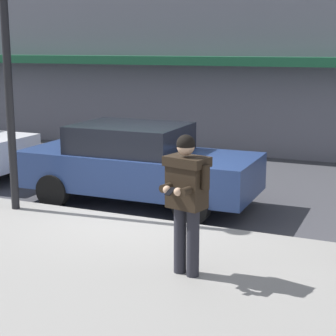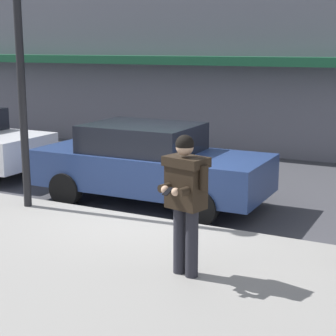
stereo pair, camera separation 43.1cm
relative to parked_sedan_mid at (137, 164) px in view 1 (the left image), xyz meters
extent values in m
plane|color=#3D3D42|center=(0.43, -0.96, -0.79)|extent=(80.00, 80.00, 0.00)
cube|color=gray|center=(1.43, -3.81, -0.72)|extent=(32.00, 5.30, 0.14)
cube|color=silver|center=(1.43, -0.91, -0.79)|extent=(28.00, 0.12, 0.01)
cube|color=#195133|center=(1.43, 5.19, 1.81)|extent=(26.60, 0.70, 0.24)
cylinder|color=black|center=(-3.93, 1.09, -0.47)|extent=(0.64, 0.22, 0.64)
cube|color=navy|center=(0.04, 0.00, -0.12)|extent=(4.52, 1.87, 0.70)
cube|color=black|center=(-0.14, 0.00, 0.49)|extent=(2.09, 1.66, 0.52)
cylinder|color=black|center=(1.43, 0.87, -0.47)|extent=(0.64, 0.23, 0.64)
cylinder|color=black|center=(1.44, -0.84, -0.47)|extent=(0.64, 0.23, 0.64)
cylinder|color=black|center=(-1.36, 0.84, -0.47)|extent=(0.64, 0.23, 0.64)
cylinder|color=black|center=(-1.35, -0.87, -0.47)|extent=(0.64, 0.23, 0.64)
cylinder|color=#23232B|center=(2.36, -3.16, -0.21)|extent=(0.16, 0.16, 0.88)
cylinder|color=#23232B|center=(2.17, -3.11, -0.21)|extent=(0.16, 0.16, 0.88)
cube|color=black|center=(2.27, -3.13, 0.55)|extent=(0.52, 0.40, 0.64)
cube|color=black|center=(2.27, -3.13, 0.82)|extent=(0.59, 0.45, 0.12)
cylinder|color=black|center=(2.53, -3.20, 0.66)|extent=(0.11, 0.11, 0.30)
cylinder|color=black|center=(2.37, -3.32, 0.51)|extent=(0.17, 0.32, 0.10)
sphere|color=tan|center=(2.27, -3.44, 0.51)|extent=(0.10, 0.10, 0.10)
cylinder|color=black|center=(2.00, -3.07, 0.66)|extent=(0.11, 0.11, 0.30)
cylinder|color=black|center=(2.08, -3.25, 0.51)|extent=(0.17, 0.32, 0.10)
sphere|color=tan|center=(2.12, -3.41, 0.51)|extent=(0.10, 0.10, 0.10)
cube|color=black|center=(2.19, -3.46, 0.51)|extent=(0.11, 0.15, 0.07)
sphere|color=tan|center=(2.26, -3.16, 1.01)|extent=(0.22, 0.22, 0.22)
sphere|color=black|center=(2.26, -3.16, 1.04)|extent=(0.23, 0.23, 0.23)
cylinder|color=black|center=(-1.64, -1.61, 1.65)|extent=(0.14, 0.14, 4.60)
camera|label=1|loc=(4.74, -9.39, 2.20)|focal=60.00mm
camera|label=2|loc=(5.13, -9.20, 2.20)|focal=60.00mm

